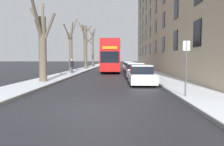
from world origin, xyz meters
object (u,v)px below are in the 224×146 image
at_px(bare_tree_left_1, 71,50).
at_px(parked_car_2, 132,69).
at_px(parked_car_4, 128,66).
at_px(double_decker_bus, 111,55).
at_px(bare_tree_left_0, 42,44).
at_px(bare_tree_left_2, 85,46).
at_px(parked_car_0, 141,76).
at_px(street_sign_post, 186,66).
at_px(bare_tree_left_3, 93,48).
at_px(parked_car_1, 135,71).
at_px(pedestrian_left_sidewalk, 72,66).
at_px(parked_car_3, 129,67).

xyz_separation_m(bare_tree_left_1, parked_car_2, (7.50, 1.08, -2.36)).
relative_size(parked_car_2, parked_car_4, 1.04).
bearing_deg(parked_car_4, double_decker_bus, -108.29).
distance_m(bare_tree_left_0, bare_tree_left_2, 22.24).
height_order(parked_car_0, street_sign_post, street_sign_post).
height_order(bare_tree_left_3, parked_car_1, bare_tree_left_3).
relative_size(bare_tree_left_0, bare_tree_left_2, 0.76).
bearing_deg(pedestrian_left_sidewalk, parked_car_3, -81.86).
bearing_deg(bare_tree_left_0, bare_tree_left_3, 90.17).
relative_size(parked_car_0, street_sign_post, 1.57).
bearing_deg(parked_car_4, bare_tree_left_1, -120.03).
bearing_deg(parked_car_3, bare_tree_left_3, 115.09).
bearing_deg(parked_car_0, bare_tree_left_2, 108.45).
bearing_deg(double_decker_bus, parked_car_4, 71.71).
bearing_deg(parked_car_2, parked_car_0, -90.00).
relative_size(bare_tree_left_1, double_decker_bus, 0.63).
bearing_deg(parked_car_0, double_decker_bus, 100.03).
distance_m(parked_car_0, parked_car_4, 23.50).
bearing_deg(parked_car_4, bare_tree_left_0, -107.69).
relative_size(bare_tree_left_0, double_decker_bus, 0.58).
relative_size(double_decker_bus, parked_car_4, 2.60).
relative_size(bare_tree_left_2, parked_car_2, 1.91).
distance_m(parked_car_3, parked_car_4, 6.17).
xyz_separation_m(bare_tree_left_3, parked_car_2, (7.50, -21.73, -3.73)).
bearing_deg(parked_car_1, parked_car_3, 90.00).
bearing_deg(bare_tree_left_1, street_sign_post, -61.74).
height_order(parked_car_0, pedestrian_left_sidewalk, pedestrian_left_sidewalk).
height_order(bare_tree_left_1, parked_car_1, bare_tree_left_1).
distance_m(bare_tree_left_2, double_decker_bus, 8.82).
relative_size(bare_tree_left_1, bare_tree_left_2, 0.83).
distance_m(bare_tree_left_1, bare_tree_left_3, 22.85).
bearing_deg(bare_tree_left_2, parked_car_4, 7.57).
distance_m(bare_tree_left_0, parked_car_2, 13.72).
xyz_separation_m(bare_tree_left_3, street_sign_post, (8.90, -39.35, -2.83)).
distance_m(double_decker_bus, parked_car_2, 4.93).
bearing_deg(bare_tree_left_2, parked_car_0, -71.55).
relative_size(parked_car_1, street_sign_post, 1.63).
height_order(bare_tree_left_2, parked_car_2, bare_tree_left_2).
bearing_deg(bare_tree_left_0, parked_car_4, 72.31).
distance_m(double_decker_bus, parked_car_1, 10.24).
bearing_deg(parked_car_4, parked_car_2, -90.00).
xyz_separation_m(parked_car_0, pedestrian_left_sidewalk, (-7.36, 10.38, 0.36)).
bearing_deg(parked_car_1, double_decker_bus, 105.58).
relative_size(bare_tree_left_1, street_sign_post, 2.55).
bearing_deg(parked_car_0, street_sign_post, -76.91).
bearing_deg(bare_tree_left_1, parked_car_0, -54.58).
xyz_separation_m(parked_car_1, street_sign_post, (1.40, -11.59, 0.88)).
relative_size(parked_car_0, parked_car_1, 0.96).
xyz_separation_m(bare_tree_left_0, pedestrian_left_sidewalk, (0.05, 10.08, -1.96)).
height_order(parked_car_1, parked_car_2, parked_car_1).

